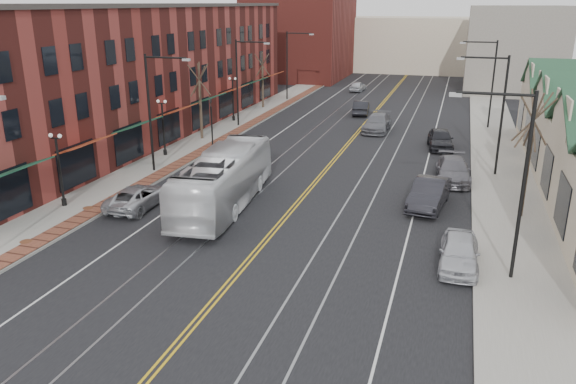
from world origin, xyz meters
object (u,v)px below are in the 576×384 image
Objects in this scene: parked_suv at (138,197)px; parked_car_d at (440,139)px; transit_bus at (224,179)px; parked_car_a at (459,252)px; parked_car_c at (453,170)px; parked_car_b at (429,194)px.

parked_car_d reaches higher than parked_suv.
parked_car_a is at bearing 156.76° from transit_bus.
parked_car_d is (-1.21, 8.81, 0.05)m from parked_car_c.
parked_suv is 16.94m from parked_car_b.
parked_suv is at bearing 15.04° from transit_bus.
parked_car_b reaches higher than parked_car_d.
transit_bus reaches higher than parked_car_d.
parked_car_a is at bearing -69.46° from parked_car_b.
transit_bus reaches higher than parked_car_a.
parked_car_d is (11.45, 17.81, -0.83)m from transit_bus.
transit_bus is 11.95m from parked_car_b.
parked_suv is 18.17m from parked_car_a.
parked_car_c is at bearing -88.75° from parked_car_d.
parked_car_b is at bearing 103.03° from parked_car_a.
parked_car_a reaches higher than parked_suv.
parked_car_b is at bearing -96.55° from parked_car_d.
transit_bus is 2.74× the size of parked_car_a.
parked_car_d is (-1.80, 22.16, 0.08)m from parked_car_a.
parked_suv is at bearing 171.51° from parked_car_a.
parked_car_d is at bearing -127.81° from transit_bus.
transit_bus is at bearing -149.31° from parked_car_c.
parked_car_b reaches higher than parked_suv.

